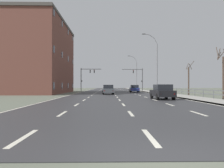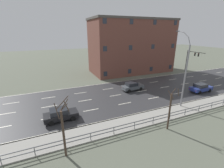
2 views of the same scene
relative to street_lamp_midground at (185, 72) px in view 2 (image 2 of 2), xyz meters
The scene contains 10 objects.
ground_plane 14.95m from the street_lamp_midground, 122.02° to the left, with size 160.00×160.00×0.12m.
guardrail 11.70m from the street_lamp_midground, 76.96° to the right, with size 0.07×38.35×1.00m.
street_lamp_midground is the anchor object (origin of this frame).
traffic_signal_left 22.41m from the street_lamp_midground, 128.77° to the left, with size 5.21×0.36×5.86m.
car_mid_centre 17.53m from the street_lamp_midground, 99.82° to the right, with size 1.94×4.15×1.57m.
car_far_right 10.11m from the street_lamp_midground, 159.56° to the right, with size 1.97×4.17×1.57m.
car_near_right 9.58m from the street_lamp_midground, 110.01° to the left, with size 1.87×4.12×1.57m.
brick_building 22.27m from the street_lamp_midground, 169.64° to the left, with size 10.27×21.73×13.73m.
bare_tree_near 17.42m from the street_lamp_midground, 78.54° to the right, with size 1.41×1.22×5.60m.
bare_tree_mid 7.44m from the street_lamp_midground, 56.09° to the right, with size 1.21×1.41×5.22m.
Camera 2 is at (22.74, 18.65, 10.58)m, focal length 24.94 mm.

